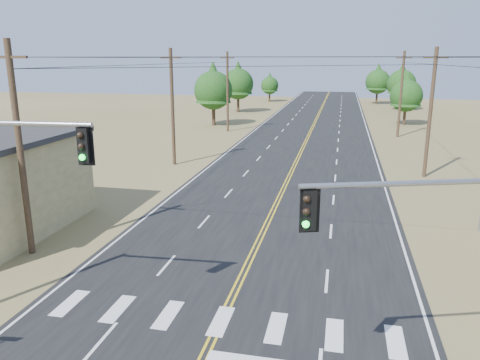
# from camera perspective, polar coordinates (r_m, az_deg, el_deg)

# --- Properties ---
(road) EXTENTS (15.00, 200.00, 0.02)m
(road) POSITION_cam_1_polar(r_m,az_deg,el_deg) (37.77, 6.07, 0.53)
(road) COLOR black
(road) RESTS_ON ground
(utility_pole_left_near) EXTENTS (1.80, 0.30, 10.00)m
(utility_pole_left_near) POSITION_cam_1_polar(r_m,az_deg,el_deg) (23.71, -25.25, 3.43)
(utility_pole_left_near) COLOR #4C3826
(utility_pole_left_near) RESTS_ON ground
(utility_pole_left_mid) EXTENTS (1.80, 0.30, 10.00)m
(utility_pole_left_mid) POSITION_cam_1_polar(r_m,az_deg,el_deg) (41.23, -8.24, 8.86)
(utility_pole_left_mid) COLOR #4C3826
(utility_pole_left_mid) RESTS_ON ground
(utility_pole_left_far) EXTENTS (1.80, 0.30, 10.00)m
(utility_pole_left_far) POSITION_cam_1_polar(r_m,az_deg,el_deg) (60.31, -1.53, 10.78)
(utility_pole_left_far) COLOR #4C3826
(utility_pole_left_far) RESTS_ON ground
(utility_pole_right_mid) EXTENTS (1.80, 0.30, 10.00)m
(utility_pole_right_mid) POSITION_cam_1_polar(r_m,az_deg,el_deg) (39.22, 22.19, 7.65)
(utility_pole_right_mid) COLOR #4C3826
(utility_pole_right_mid) RESTS_ON ground
(utility_pole_right_far) EXTENTS (1.80, 0.30, 10.00)m
(utility_pole_right_far) POSITION_cam_1_polar(r_m,az_deg,el_deg) (58.96, 19.03, 9.91)
(utility_pole_right_far) COLOR #4C3826
(utility_pole_right_far) RESTS_ON ground
(signal_mast_right) EXTENTS (5.17, 1.98, 6.44)m
(signal_mast_right) POSITION_cam_1_polar(r_m,az_deg,el_deg) (12.93, 23.52, -8.40)
(signal_mast_right) COLOR gray
(signal_mast_right) RESTS_ON ground
(tree_left_near) EXTENTS (5.30, 5.30, 8.84)m
(tree_left_near) POSITION_cam_1_polar(r_m,az_deg,el_deg) (65.91, -3.28, 11.33)
(tree_left_near) COLOR #3F2D1E
(tree_left_near) RESTS_ON ground
(tree_left_mid) EXTENTS (5.29, 5.29, 8.82)m
(tree_left_mid) POSITION_cam_1_polar(r_m,az_deg,el_deg) (82.44, -0.23, 12.00)
(tree_left_mid) COLOR #3F2D1E
(tree_left_mid) RESTS_ON ground
(tree_left_far) EXTENTS (3.78, 3.78, 6.29)m
(tree_left_far) POSITION_cam_1_polar(r_m,az_deg,el_deg) (103.42, 3.64, 11.64)
(tree_left_far) COLOR #3F2D1E
(tree_left_far) RESTS_ON ground
(tree_right_near) EXTENTS (4.46, 4.46, 7.43)m
(tree_right_near) POSITION_cam_1_polar(r_m,az_deg,el_deg) (70.25, 19.64, 10.02)
(tree_right_near) COLOR #3F2D1E
(tree_right_near) RESTS_ON ground
(tree_right_mid) EXTENTS (5.09, 5.09, 8.48)m
(tree_right_mid) POSITION_cam_1_polar(r_m,az_deg,el_deg) (90.37, 19.11, 11.32)
(tree_right_mid) COLOR #3F2D1E
(tree_right_mid) RESTS_ON ground
(tree_right_far) EXTENTS (4.92, 4.92, 8.20)m
(tree_right_far) POSITION_cam_1_polar(r_m,az_deg,el_deg) (101.69, 16.47, 11.70)
(tree_right_far) COLOR #3F2D1E
(tree_right_far) RESTS_ON ground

